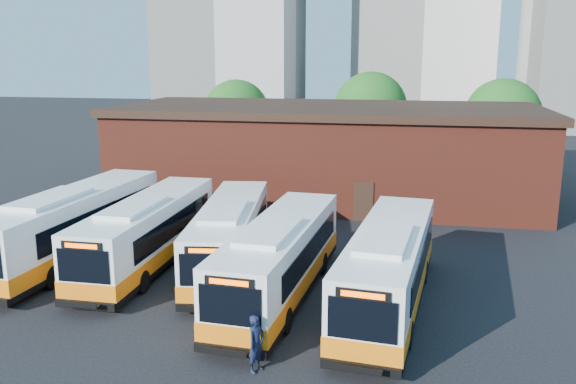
% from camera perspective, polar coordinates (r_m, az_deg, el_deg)
% --- Properties ---
extents(ground, '(220.00, 220.00, 0.00)m').
position_cam_1_polar(ground, '(24.42, -2.80, -10.93)').
color(ground, black).
extents(bus_farwest, '(3.50, 13.17, 3.55)m').
position_cam_1_polar(bus_farwest, '(31.23, -19.49, -3.22)').
color(bus_farwest, white).
rests_on(bus_farwest, ground).
extents(bus_west, '(2.59, 12.20, 3.32)m').
position_cam_1_polar(bus_west, '(29.49, -12.96, -3.93)').
color(bus_west, white).
rests_on(bus_west, ground).
extents(bus_midwest, '(3.93, 11.90, 3.20)m').
position_cam_1_polar(bus_midwest, '(28.53, -5.47, -4.34)').
color(bus_midwest, white).
rests_on(bus_midwest, ground).
extents(bus_mideast, '(3.29, 12.27, 3.31)m').
position_cam_1_polar(bus_mideast, '(25.11, -0.78, -6.55)').
color(bus_mideast, white).
rests_on(bus_mideast, ground).
extents(bus_east, '(3.70, 12.43, 3.34)m').
position_cam_1_polar(bus_east, '(24.39, 9.39, -7.29)').
color(bus_east, white).
rests_on(bus_east, ground).
extents(transit_worker, '(0.68, 0.81, 1.87)m').
position_cam_1_polar(transit_worker, '(19.71, -2.99, -13.99)').
color(transit_worker, black).
rests_on(transit_worker, ground).
extents(depot_building, '(28.60, 12.60, 6.40)m').
position_cam_1_polar(depot_building, '(42.55, 3.72, 3.85)').
color(depot_building, maroon).
rests_on(depot_building, ground).
extents(tree_west, '(6.00, 6.00, 7.65)m').
position_cam_1_polar(tree_west, '(56.12, -4.84, 7.40)').
color(tree_west, '#382314').
rests_on(tree_west, ground).
extents(tree_mid, '(6.56, 6.56, 8.36)m').
position_cam_1_polar(tree_mid, '(55.99, 7.73, 7.76)').
color(tree_mid, '#382314').
rests_on(tree_mid, ground).
extents(tree_east, '(6.24, 6.24, 7.96)m').
position_cam_1_polar(tree_east, '(53.43, 19.44, 6.66)').
color(tree_east, '#382314').
rests_on(tree_east, ground).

